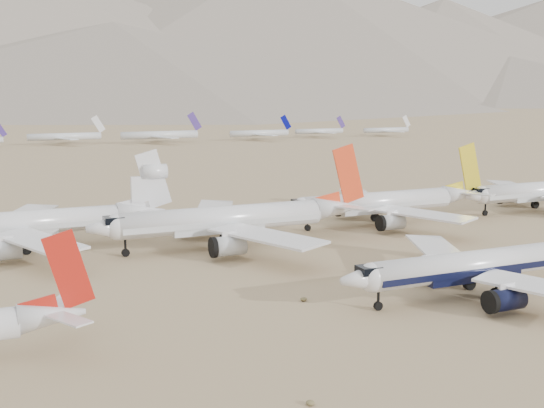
% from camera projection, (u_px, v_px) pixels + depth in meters
% --- Properties ---
extents(ground, '(7000.00, 7000.00, 0.00)m').
position_uv_depth(ground, '(543.00, 303.00, 95.64)').
color(ground, '#7C6548').
rests_on(ground, ground).
extents(main_airliner, '(46.66, 45.57, 16.46)m').
position_uv_depth(main_airliner, '(487.00, 264.00, 99.19)').
color(main_airliner, silver).
rests_on(main_airliner, ground).
extents(row2_gold_tail, '(49.15, 48.07, 17.50)m').
position_uv_depth(row2_gold_tail, '(386.00, 202.00, 151.47)').
color(row2_gold_tail, silver).
rests_on(row2_gold_tail, ground).
extents(row2_orange_tail, '(53.00, 51.84, 18.90)m').
position_uv_depth(row2_orange_tail, '(234.00, 219.00, 129.72)').
color(row2_orange_tail, silver).
rests_on(row2_orange_tail, ground).
extents(row2_white_trijet, '(51.15, 49.99, 18.13)m').
position_uv_depth(row2_white_trijet, '(31.00, 222.00, 126.72)').
color(row2_white_trijet, silver).
rests_on(row2_white_trijet, ground).
extents(distant_storage_row, '(455.54, 57.83, 14.80)m').
position_uv_depth(distant_storage_row, '(32.00, 139.00, 354.40)').
color(distant_storage_row, silver).
rests_on(distant_storage_row, ground).
extents(mountain_range, '(7354.00, 3024.00, 470.00)m').
position_uv_depth(mountain_range, '(33.00, 19.00, 1581.55)').
color(mountain_range, slate).
rests_on(mountain_range, ground).
extents(foothills, '(4637.50, 1395.00, 155.00)m').
position_uv_depth(foothills, '(315.00, 69.00, 1286.35)').
color(foothills, slate).
rests_on(foothills, ground).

